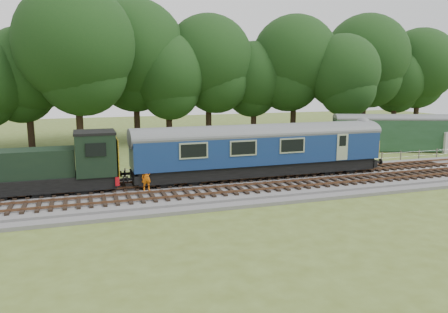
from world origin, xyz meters
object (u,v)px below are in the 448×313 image
object	(u,v)px
worker	(147,177)
parked_coach	(406,131)
dmu_railcar	(260,146)
shunter_loco	(50,167)

from	to	relation	value
worker	parked_coach	bearing A→B (deg)	14.70
dmu_railcar	worker	world-z (taller)	dmu_railcar
worker	parked_coach	distance (m)	29.21
shunter_loco	parked_coach	world-z (taller)	shunter_loco
worker	parked_coach	world-z (taller)	parked_coach
dmu_railcar	worker	size ratio (longest dim) A/B	10.43
dmu_railcar	shunter_loco	world-z (taller)	dmu_railcar
dmu_railcar	parked_coach	distance (m)	21.05
dmu_railcar	shunter_loco	bearing A→B (deg)	180.00
dmu_railcar	parked_coach	bearing A→B (deg)	22.38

